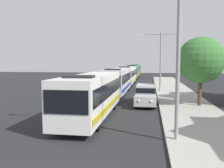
{
  "coord_description": "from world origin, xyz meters",
  "views": [
    {
      "loc": [
        2.77,
        -6.45,
        3.99
      ],
      "look_at": [
        -0.38,
        13.36,
        2.11
      ],
      "focal_mm": 38.49,
      "sensor_mm": 36.0,
      "label": 1
    }
  ],
  "objects_px": {
    "bus_second_in_line": "(117,80)",
    "bus_middle": "(127,75)",
    "roadside_tree": "(201,60)",
    "white_suv": "(146,94)",
    "streetlamp_near": "(179,31)",
    "bus_rear": "(136,70)",
    "bus_lead": "(92,94)",
    "streetlamp_mid": "(161,55)",
    "bus_fourth_in_line": "(132,72)"
  },
  "relations": [
    {
      "from": "bus_middle",
      "to": "bus_fourth_in_line",
      "type": "relative_size",
      "value": 1.03
    },
    {
      "from": "streetlamp_near",
      "to": "roadside_tree",
      "type": "xyz_separation_m",
      "value": [
        3.0,
        9.85,
        -1.33
      ]
    },
    {
      "from": "roadside_tree",
      "to": "streetlamp_mid",
      "type": "bearing_deg",
      "value": 106.2
    },
    {
      "from": "bus_second_in_line",
      "to": "bus_middle",
      "type": "bearing_deg",
      "value": 90.0
    },
    {
      "from": "bus_rear",
      "to": "white_suv",
      "type": "distance_m",
      "value": 46.49
    },
    {
      "from": "bus_lead",
      "to": "white_suv",
      "type": "relative_size",
      "value": 2.22
    },
    {
      "from": "bus_lead",
      "to": "roadside_tree",
      "type": "distance_m",
      "value": 10.16
    },
    {
      "from": "bus_second_in_line",
      "to": "roadside_tree",
      "type": "relative_size",
      "value": 1.88
    },
    {
      "from": "streetlamp_near",
      "to": "roadside_tree",
      "type": "relative_size",
      "value": 1.46
    },
    {
      "from": "white_suv",
      "to": "streetlamp_near",
      "type": "distance_m",
      "value": 11.03
    },
    {
      "from": "bus_fourth_in_line",
      "to": "white_suv",
      "type": "distance_m",
      "value": 33.8
    },
    {
      "from": "bus_second_in_line",
      "to": "roadside_tree",
      "type": "bearing_deg",
      "value": -42.37
    },
    {
      "from": "bus_middle",
      "to": "streetlamp_mid",
      "type": "distance_m",
      "value": 11.82
    },
    {
      "from": "bus_lead",
      "to": "bus_rear",
      "type": "xyz_separation_m",
      "value": [
        0.0,
        51.64,
        0.0
      ]
    },
    {
      "from": "bus_fourth_in_line",
      "to": "roadside_tree",
      "type": "xyz_separation_m",
      "value": [
        8.4,
        -33.71,
        2.43
      ]
    },
    {
      "from": "bus_second_in_line",
      "to": "bus_fourth_in_line",
      "type": "height_order",
      "value": "same"
    },
    {
      "from": "bus_second_in_line",
      "to": "streetlamp_mid",
      "type": "height_order",
      "value": "streetlamp_mid"
    },
    {
      "from": "bus_lead",
      "to": "roadside_tree",
      "type": "relative_size",
      "value": 1.84
    },
    {
      "from": "bus_second_in_line",
      "to": "roadside_tree",
      "type": "xyz_separation_m",
      "value": [
        8.4,
        -7.66,
        2.43
      ]
    },
    {
      "from": "white_suv",
      "to": "streetlamp_near",
      "type": "relative_size",
      "value": 0.57
    },
    {
      "from": "bus_second_in_line",
      "to": "roadside_tree",
      "type": "distance_m",
      "value": 11.62
    },
    {
      "from": "bus_lead",
      "to": "bus_middle",
      "type": "distance_m",
      "value": 25.55
    },
    {
      "from": "bus_rear",
      "to": "bus_second_in_line",
      "type": "bearing_deg",
      "value": -90.0
    },
    {
      "from": "white_suv",
      "to": "roadside_tree",
      "type": "xyz_separation_m",
      "value": [
        4.7,
        -0.12,
        3.08
      ]
    },
    {
      "from": "bus_fourth_in_line",
      "to": "roadside_tree",
      "type": "bearing_deg",
      "value": -76.01
    },
    {
      "from": "roadside_tree",
      "to": "bus_rear",
      "type": "bearing_deg",
      "value": 100.25
    },
    {
      "from": "roadside_tree",
      "to": "white_suv",
      "type": "bearing_deg",
      "value": 178.55
    },
    {
      "from": "streetlamp_near",
      "to": "bus_fourth_in_line",
      "type": "bearing_deg",
      "value": 97.07
    },
    {
      "from": "bus_middle",
      "to": "roadside_tree",
      "type": "bearing_deg",
      "value": -67.6
    },
    {
      "from": "bus_second_in_line",
      "to": "bus_rear",
      "type": "height_order",
      "value": "same"
    },
    {
      "from": "bus_middle",
      "to": "streetlamp_mid",
      "type": "relative_size",
      "value": 1.61
    },
    {
      "from": "bus_second_in_line",
      "to": "white_suv",
      "type": "relative_size",
      "value": 2.26
    },
    {
      "from": "bus_lead",
      "to": "streetlamp_near",
      "type": "distance_m",
      "value": 8.06
    },
    {
      "from": "bus_second_in_line",
      "to": "bus_middle",
      "type": "xyz_separation_m",
      "value": [
        0.0,
        12.71,
        0.0
      ]
    },
    {
      "from": "bus_second_in_line",
      "to": "white_suv",
      "type": "height_order",
      "value": "bus_second_in_line"
    },
    {
      "from": "bus_middle",
      "to": "bus_fourth_in_line",
      "type": "height_order",
      "value": "same"
    },
    {
      "from": "bus_lead",
      "to": "bus_fourth_in_line",
      "type": "relative_size",
      "value": 0.94
    },
    {
      "from": "bus_lead",
      "to": "bus_second_in_line",
      "type": "height_order",
      "value": "same"
    },
    {
      "from": "bus_lead",
      "to": "white_suv",
      "type": "bearing_deg",
      "value": 55.09
    },
    {
      "from": "bus_middle",
      "to": "streetlamp_near",
      "type": "xyz_separation_m",
      "value": [
        5.4,
        -30.22,
        3.75
      ]
    },
    {
      "from": "streetlamp_mid",
      "to": "bus_lead",
      "type": "bearing_deg",
      "value": -109.19
    },
    {
      "from": "bus_lead",
      "to": "streetlamp_mid",
      "type": "bearing_deg",
      "value": 70.81
    },
    {
      "from": "white_suv",
      "to": "roadside_tree",
      "type": "bearing_deg",
      "value": -1.45
    },
    {
      "from": "bus_lead",
      "to": "white_suv",
      "type": "distance_m",
      "value": 6.5
    },
    {
      "from": "bus_fourth_in_line",
      "to": "streetlamp_near",
      "type": "height_order",
      "value": "streetlamp_near"
    },
    {
      "from": "bus_fourth_in_line",
      "to": "roadside_tree",
      "type": "relative_size",
      "value": 1.97
    },
    {
      "from": "streetlamp_near",
      "to": "roadside_tree",
      "type": "bearing_deg",
      "value": 73.06
    },
    {
      "from": "bus_lead",
      "to": "streetlamp_near",
      "type": "bearing_deg",
      "value": -40.85
    },
    {
      "from": "white_suv",
      "to": "streetlamp_near",
      "type": "xyz_separation_m",
      "value": [
        1.7,
        -9.97,
        4.41
      ]
    },
    {
      "from": "bus_middle",
      "to": "bus_lead",
      "type": "bearing_deg",
      "value": -90.0
    }
  ]
}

